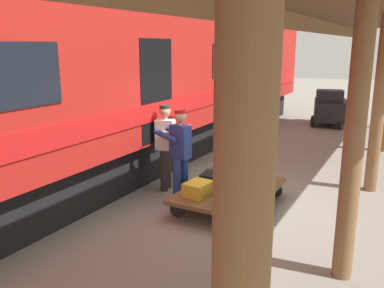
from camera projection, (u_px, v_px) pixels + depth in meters
The scene contains 13 objects.
ground_plane at pixel (252, 203), 7.48m from camera, with size 60.00×60.00×0.00m, color gray.
platform_canopy at pixel (376, 13), 5.89m from camera, with size 3.20×18.48×3.56m.
train_car at pixel (98, 82), 8.64m from camera, with size 3.02×20.83×4.00m.
luggage_cart at pixel (229, 191), 7.25m from camera, with size 1.46×2.12×0.34m.
suitcase_olive_duffel at pixel (234, 197), 6.57m from camera, with size 0.47×0.58×0.19m, color brown.
suitcase_brown_leather at pixel (258, 176), 7.56m from camera, with size 0.49×0.48×0.23m, color brown.
suitcase_cream_canvas at pixel (247, 186), 7.07m from camera, with size 0.51×0.55×0.22m, color beige.
suitcase_black_hardshell at pixel (213, 179), 7.37m from camera, with size 0.38×0.45×0.24m, color black.
suitcase_gray_aluminum at pixel (226, 170), 7.86m from camera, with size 0.45×0.46×0.27m, color #9EA0A5.
suitcase_yellow_case at pixel (198, 189), 6.87m from camera, with size 0.37×0.47×0.24m, color gold.
porter_in_overalls at pixel (180, 152), 7.45m from camera, with size 0.72×0.52×1.70m.
porter_by_door at pixel (166, 144), 7.98m from camera, with size 0.72×0.53×1.70m.
baggage_tug at pixel (330, 108), 14.57m from camera, with size 1.44×1.90×1.30m.
Camera 1 is at (-2.36, 6.70, 2.83)m, focal length 38.01 mm.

